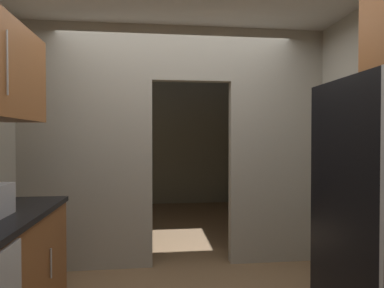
% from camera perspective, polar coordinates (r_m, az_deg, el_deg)
% --- Properties ---
extents(kitchen_partition, '(3.29, 0.12, 2.60)m').
position_cam_1_polar(kitchen_partition, '(3.56, -3.40, 0.74)').
color(kitchen_partition, '#ADA899').
rests_on(kitchen_partition, ground).
extents(adjoining_room_shell, '(3.29, 3.47, 2.60)m').
position_cam_1_polar(adjoining_room_shell, '(5.83, -4.18, 0.12)').
color(adjoining_room_shell, gray).
rests_on(adjoining_room_shell, ground).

